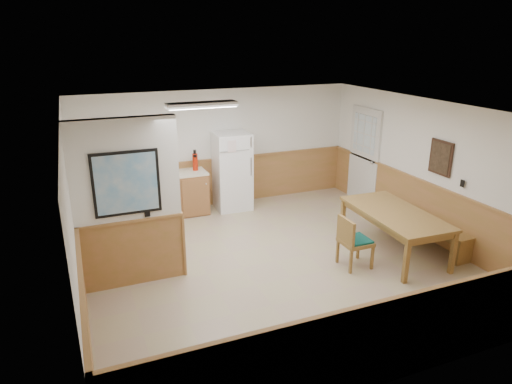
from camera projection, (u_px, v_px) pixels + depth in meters
name	position (u px, v px, depth m)	size (l,w,h in m)	color
ground	(275.00, 261.00, 7.55)	(6.00, 6.00, 0.00)	tan
ceiling	(278.00, 110.00, 6.74)	(6.00, 6.00, 0.02)	white
back_wall	(218.00, 148.00, 9.77)	(6.00, 0.02, 2.50)	white
right_wall	(428.00, 170.00, 8.22)	(0.02, 6.00, 2.50)	white
left_wall	(72.00, 217.00, 6.08)	(0.02, 6.00, 2.50)	white
wainscot_back	(220.00, 182.00, 10.00)	(6.00, 0.04, 1.00)	#AE7045
wainscot_right	(422.00, 209.00, 8.45)	(0.04, 6.00, 1.00)	#AE7045
wainscot_left	(81.00, 267.00, 6.33)	(0.04, 6.00, 1.00)	#AE7045
partition_wall	(128.00, 206.00, 6.52)	(1.50, 0.20, 2.50)	white
kitchen_counter	(168.00, 195.00, 9.32)	(2.20, 0.61, 1.00)	brown
exterior_door	(364.00, 156.00, 9.93)	(0.07, 1.02, 2.15)	silver
kitchen_window	(116.00, 143.00, 8.91)	(0.80, 0.04, 1.00)	silver
wall_painting	(441.00, 158.00, 7.85)	(0.04, 0.50, 0.60)	#321E14
fluorescent_fixture	(202.00, 105.00, 7.61)	(1.20, 0.30, 0.09)	silver
refrigerator	(232.00, 171.00, 9.65)	(0.75, 0.73, 1.64)	white
dining_table	(395.00, 217.00, 7.65)	(1.07, 2.02, 0.75)	#AC7B3F
dining_bench	(431.00, 227.00, 8.05)	(0.41, 1.68, 0.45)	#AC7B3F
dining_chair	(351.00, 239.00, 7.22)	(0.64, 0.46, 0.85)	#AC7B3F
fire_extinguisher	(195.00, 161.00, 9.37)	(0.12, 0.12, 0.43)	red
soap_bottle	(121.00, 174.00, 8.79)	(0.07, 0.07, 0.22)	#17822A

